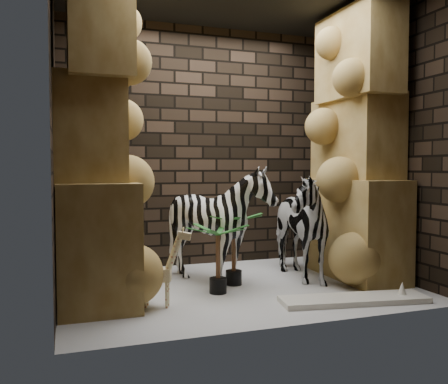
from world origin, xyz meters
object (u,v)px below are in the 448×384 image
object	(u,v)px
zebra_right	(293,217)
zebra_left	(219,230)
giraffe_toy	(157,266)
palm_front	(234,248)
palm_back	(218,258)
surfboard	(354,299)

from	to	relation	value
zebra_right	zebra_left	xyz separation A→B (m)	(-0.84, 0.06, -0.12)
zebra_left	giraffe_toy	world-z (taller)	zebra_left
zebra_left	palm_front	size ratio (longest dim) A/B	1.61
giraffe_toy	palm_back	distance (m)	0.70
giraffe_toy	palm_front	size ratio (longest dim) A/B	0.94
giraffe_toy	surfboard	xyz separation A→B (m)	(1.74, -0.44, -0.34)
zebra_right	palm_back	xyz separation A→B (m)	(-0.98, -0.33, -0.34)
palm_front	surfboard	xyz separation A→B (m)	(0.82, -0.96, -0.36)
zebra_right	surfboard	bearing A→B (deg)	-82.22
palm_front	surfboard	bearing A→B (deg)	-49.26
giraffe_toy	zebra_right	bearing A→B (deg)	41.55
palm_front	palm_back	world-z (taller)	palm_front
zebra_right	giraffe_toy	distance (m)	1.76
palm_front	surfboard	size ratio (longest dim) A/B	0.57
giraffe_toy	palm_back	xyz separation A→B (m)	(0.65, 0.26, -0.02)
palm_back	surfboard	world-z (taller)	palm_back
giraffe_toy	palm_back	bearing A→B (deg)	43.31
giraffe_toy	palm_front	bearing A→B (deg)	51.38
zebra_right	palm_front	distance (m)	0.78
palm_front	zebra_left	bearing A→B (deg)	134.73
zebra_left	palm_front	bearing A→B (deg)	-36.05
zebra_right	giraffe_toy	bearing A→B (deg)	-158.25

